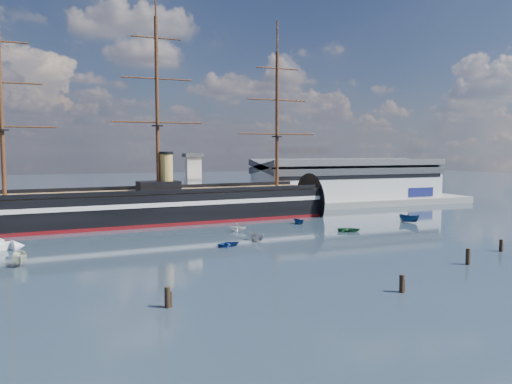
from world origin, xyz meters
name	(u,v)px	position (x,y,z in m)	size (l,w,h in m)	color
ground	(219,232)	(0.00, 40.00, 0.00)	(600.00, 600.00, 0.00)	#243541
quay	(214,212)	(10.00, 76.00, 0.00)	(180.00, 18.00, 2.00)	slate
warehouse	(348,180)	(58.00, 80.00, 7.98)	(63.00, 21.00, 11.60)	#B7BABC
quay_tower	(193,179)	(3.00, 73.00, 9.75)	(5.00, 5.00, 15.00)	silver
warship	(144,207)	(-12.89, 60.00, 4.04)	(113.32, 21.37, 53.94)	black
motorboat_a	(21,265)	(-38.14, 21.82, 0.00)	(6.22, 2.28, 2.49)	beige
motorboat_b	(229,246)	(-3.02, 24.35, 0.00)	(2.81, 1.13, 1.31)	navy
motorboat_c	(257,241)	(3.83, 27.47, 0.00)	(4.90, 1.80, 1.96)	gray
motorboat_d	(238,231)	(4.26, 39.72, 0.00)	(5.75, 2.49, 2.11)	silver
motorboat_e	(349,232)	(26.70, 30.23, 0.00)	(3.07, 1.23, 1.43)	#174A29
motorboat_f	(409,223)	(48.16, 36.58, 0.00)	(6.33, 2.32, 2.53)	navy
motorboat_g	(299,224)	(21.74, 44.49, 0.00)	(3.96, 1.45, 1.58)	navy
piling_near_left	(168,308)	(-21.42, -7.56, 0.00)	(0.64, 0.64, 3.07)	black
piling_near_mid	(402,292)	(7.10, -12.53, 0.00)	(0.64, 0.64, 2.94)	black
piling_near_right	(467,265)	(26.47, -3.94, 0.00)	(0.64, 0.64, 3.25)	black
piling_far_right	(501,251)	(39.77, 1.71, 0.00)	(0.64, 0.64, 2.84)	black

